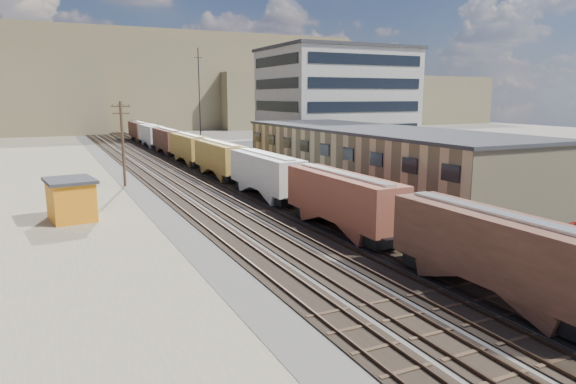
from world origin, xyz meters
name	(u,v)px	position (x,y,z in m)	size (l,w,h in m)	color
ground	(409,298)	(0.00, 0.00, 0.00)	(300.00, 300.00, 0.00)	#6B6356
ballast_bed	(180,173)	(0.00, 50.00, 0.03)	(18.00, 200.00, 0.06)	#4C4742
dirt_yard	(15,198)	(-20.00, 40.00, 0.01)	(24.00, 180.00, 0.03)	#83745A
asphalt_lot	(373,178)	(22.00, 35.00, 0.02)	(26.00, 120.00, 0.04)	#232326
rail_tracks	(176,173)	(-0.55, 50.00, 0.11)	(11.40, 200.00, 0.24)	black
freight_train	(203,151)	(3.80, 51.10, 2.79)	(3.00, 119.74, 4.46)	black
warehouse	(373,162)	(14.98, 25.00, 3.65)	(12.40, 40.40, 7.25)	tan
office_tower	(335,104)	(27.95, 54.95, 9.26)	(22.60, 18.60, 18.45)	#9E998E
utility_pole_north	(123,142)	(-8.50, 42.00, 5.30)	(2.20, 0.32, 10.00)	#382619
radio_mast	(200,105)	(6.00, 60.00, 9.12)	(1.20, 0.16, 18.00)	black
hills_north	(94,86)	(0.17, 167.92, 14.10)	(265.00, 80.00, 32.00)	brown
maintenance_shed	(71,199)	(-15.11, 26.70, 1.85)	(4.43, 5.40, 3.62)	orange
parked_car_red	(552,217)	(20.14, 7.05, 0.82)	(1.93, 4.80, 1.64)	maroon
parked_car_blue	(324,162)	(21.22, 46.58, 0.78)	(2.59, 5.61, 1.56)	#171A50
parked_car_far	(361,159)	(27.77, 46.43, 0.86)	(2.02, 5.03, 1.71)	silver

